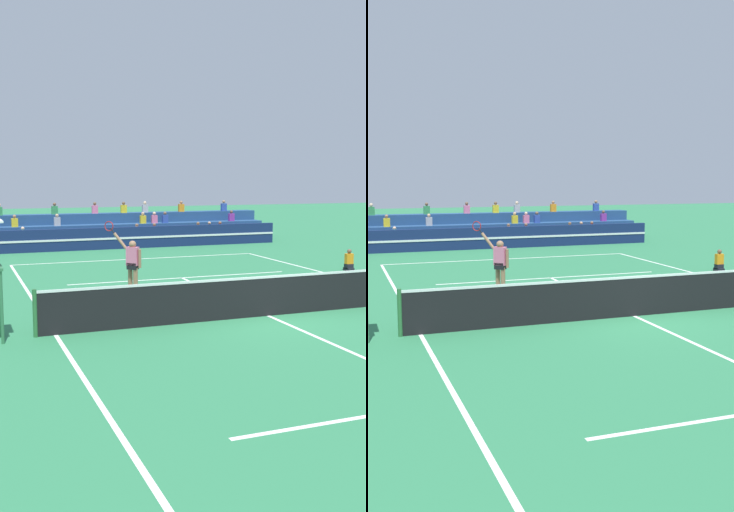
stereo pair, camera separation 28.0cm
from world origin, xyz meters
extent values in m
plane|color=#2D7A4C|center=(0.00, 0.00, 0.00)|extent=(120.00, 120.00, 0.00)
cube|color=white|center=(0.00, 11.90, 0.00)|extent=(11.00, 0.10, 0.01)
cube|color=white|center=(-5.50, 0.00, 0.00)|extent=(0.10, 23.80, 0.01)
cube|color=white|center=(0.00, 6.43, 0.00)|extent=(8.25, 0.10, 0.01)
cube|color=white|center=(0.00, 0.00, 0.00)|extent=(0.10, 12.85, 0.01)
cylinder|color=#2D6B38|center=(-5.95, 0.00, 0.55)|extent=(0.10, 0.10, 1.10)
cube|color=black|center=(0.00, 0.00, 0.50)|extent=(11.90, 0.02, 1.00)
cube|color=white|center=(0.00, 0.00, 1.03)|extent=(11.90, 0.04, 0.06)
cube|color=navy|center=(0.00, 16.01, 0.55)|extent=(18.00, 0.24, 1.10)
cube|color=white|center=(0.00, 15.88, 0.55)|extent=(18.00, 0.02, 0.10)
cube|color=navy|center=(0.00, 17.28, 0.28)|extent=(18.62, 0.95, 0.55)
cube|color=black|center=(5.67, 17.11, 0.77)|extent=(0.32, 0.22, 0.44)
sphere|color=tan|center=(5.67, 17.11, 1.09)|extent=(0.18, 0.18, 0.18)
cube|color=red|center=(6.32, 17.11, 0.77)|extent=(0.32, 0.22, 0.44)
sphere|color=brown|center=(6.32, 17.11, 1.09)|extent=(0.18, 0.18, 0.18)
cube|color=pink|center=(2.45, 17.11, 0.77)|extent=(0.32, 0.22, 0.44)
sphere|color=brown|center=(2.45, 17.11, 1.09)|extent=(0.18, 0.18, 0.18)
cube|color=yellow|center=(4.99, 17.11, 0.77)|extent=(0.32, 0.22, 0.44)
sphere|color=brown|center=(4.99, 17.11, 1.09)|extent=(0.18, 0.18, 0.18)
cube|color=silver|center=(1.46, 17.11, 0.77)|extent=(0.32, 0.22, 0.44)
sphere|color=brown|center=(1.46, 17.11, 1.09)|extent=(0.18, 0.18, 0.18)
cube|color=teal|center=(-4.45, 17.11, 0.77)|extent=(0.32, 0.22, 0.44)
sphere|color=beige|center=(-4.45, 17.11, 1.09)|extent=(0.18, 0.18, 0.18)
cube|color=navy|center=(0.00, 18.23, 0.55)|extent=(18.62, 0.95, 1.10)
cube|color=#B2B2B7|center=(-2.59, 18.06, 1.32)|extent=(0.32, 0.22, 0.44)
sphere|color=tan|center=(-2.59, 18.06, 1.64)|extent=(0.18, 0.18, 0.18)
cube|color=#2D4CA5|center=(3.38, 18.06, 1.32)|extent=(0.32, 0.22, 0.44)
sphere|color=brown|center=(3.38, 18.06, 1.64)|extent=(0.18, 0.18, 0.18)
cube|color=yellow|center=(2.09, 18.06, 1.32)|extent=(0.32, 0.22, 0.44)
sphere|color=tan|center=(2.09, 18.06, 1.64)|extent=(0.18, 0.18, 0.18)
cube|color=purple|center=(7.47, 18.06, 1.32)|extent=(0.32, 0.22, 0.44)
sphere|color=brown|center=(7.47, 18.06, 1.64)|extent=(0.18, 0.18, 0.18)
cube|color=pink|center=(2.75, 18.06, 1.32)|extent=(0.32, 0.22, 0.44)
sphere|color=beige|center=(2.75, 18.06, 1.64)|extent=(0.18, 0.18, 0.18)
cube|color=yellow|center=(-4.74, 18.06, 1.32)|extent=(0.32, 0.22, 0.44)
sphere|color=#9E7051|center=(-4.74, 18.06, 1.64)|extent=(0.18, 0.18, 0.18)
cube|color=navy|center=(0.00, 19.18, 0.83)|extent=(18.62, 0.95, 1.65)
cube|color=#338C4C|center=(-2.56, 19.01, 1.87)|extent=(0.32, 0.22, 0.44)
sphere|color=brown|center=(-2.56, 19.01, 2.19)|extent=(0.18, 0.18, 0.18)
cube|color=orange|center=(4.70, 19.01, 1.87)|extent=(0.32, 0.22, 0.44)
sphere|color=#9E7051|center=(4.70, 19.01, 2.19)|extent=(0.18, 0.18, 0.18)
cube|color=#B2B2B7|center=(2.51, 19.01, 1.87)|extent=(0.32, 0.22, 0.44)
sphere|color=beige|center=(2.51, 19.01, 2.19)|extent=(0.18, 0.18, 0.18)
cube|color=#2D4CA5|center=(7.41, 19.01, 1.87)|extent=(0.32, 0.22, 0.44)
sphere|color=#9E7051|center=(7.41, 19.01, 2.19)|extent=(0.18, 0.18, 0.18)
cube|color=#338C4C|center=(-5.42, 19.01, 1.87)|extent=(0.32, 0.22, 0.44)
sphere|color=beige|center=(-5.42, 19.01, 2.19)|extent=(0.18, 0.18, 0.18)
cube|color=pink|center=(-0.37, 19.01, 1.87)|extent=(0.32, 0.22, 0.44)
sphere|color=brown|center=(-0.37, 19.01, 2.19)|extent=(0.18, 0.18, 0.18)
cube|color=yellow|center=(1.26, 19.01, 1.87)|extent=(0.32, 0.22, 0.44)
sphere|color=brown|center=(1.26, 19.01, 2.19)|extent=(0.18, 0.18, 0.18)
cube|color=black|center=(6.69, 5.72, 0.06)|extent=(0.28, 0.36, 0.12)
cube|color=black|center=(6.69, 5.72, 0.18)|extent=(0.28, 0.24, 0.18)
cube|color=orange|center=(6.69, 5.72, 0.47)|extent=(0.30, 0.18, 0.40)
sphere|color=brown|center=(6.69, 5.72, 0.76)|extent=(0.17, 0.17, 0.17)
cylinder|color=#9E7051|center=(-2.54, 3.64, 0.45)|extent=(0.14, 0.14, 0.90)
cylinder|color=#9E7051|center=(-2.64, 3.85, 0.45)|extent=(0.14, 0.14, 0.90)
cube|color=black|center=(-2.60, 3.72, 0.94)|extent=(0.37, 0.37, 0.20)
cube|color=pink|center=(-2.60, 3.72, 1.24)|extent=(0.40, 0.39, 0.56)
sphere|color=#9E7051|center=(-2.60, 3.72, 1.60)|extent=(0.22, 0.22, 0.22)
cube|color=white|center=(-2.57, 3.61, 0.04)|extent=(0.27, 0.27, 0.09)
cube|color=white|center=(-2.67, 3.82, 0.04)|extent=(0.27, 0.27, 0.09)
cylinder|color=#9E7051|center=(-2.42, 3.55, 1.18)|extent=(0.09, 0.09, 0.56)
cylinder|color=#9E7051|center=(-2.90, 4.01, 1.68)|extent=(0.40, 0.39, 0.51)
cylinder|color=black|center=(-3.09, 4.19, 1.98)|extent=(0.14, 0.14, 0.19)
torus|color=#B21E1E|center=(-3.18, 4.28, 2.12)|extent=(0.33, 0.32, 0.43)
sphere|color=#C6DB33|center=(-4.04, 3.30, 0.03)|extent=(0.07, 0.07, 0.07)
camera|label=1|loc=(-7.50, -13.51, 3.56)|focal=42.00mm
camera|label=2|loc=(-7.24, -13.61, 3.56)|focal=42.00mm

